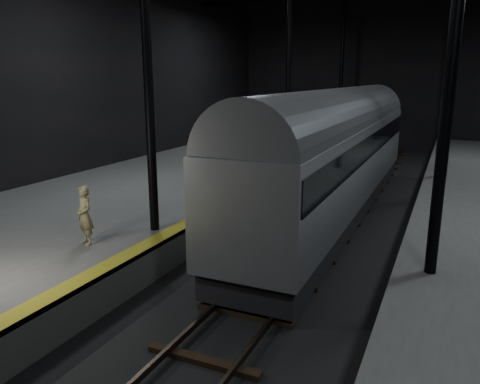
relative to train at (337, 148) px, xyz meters
The scene contains 6 objects.
ground 3.91m from the train, 90.00° to the right, with size 44.00×44.00×0.00m, color black.
platform_left 8.31m from the train, 159.50° to the right, with size 9.00×43.80×1.00m, color #50504E.
tactile_strip 4.63m from the train, 139.20° to the right, with size 0.50×43.80×0.01m, color olive.
track 3.86m from the train, 90.00° to the right, with size 2.40×43.00×0.24m.
train is the anchor object (origin of this frame).
woman 9.89m from the train, 118.83° to the right, with size 0.59×0.39×1.62m, color #95895B.
Camera 1 is at (3.94, -14.98, 5.39)m, focal length 35.00 mm.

